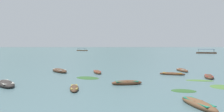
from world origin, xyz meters
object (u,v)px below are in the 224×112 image
(rowboat_1, at_px, (209,77))
(ferry_1, at_px, (206,53))
(rowboat_6, at_px, (127,83))
(rowboat_5, at_px, (59,71))
(rowboat_7, at_px, (74,88))
(rowboat_9, at_px, (6,84))
(rowboat_2, at_px, (97,72))
(rowboat_3, at_px, (182,70))
(rowboat_4, at_px, (198,104))
(ferry_0, at_px, (82,50))
(rowboat_8, at_px, (172,74))

(rowboat_1, relative_size, ferry_1, 0.31)
(rowboat_6, relative_size, ferry_1, 0.31)
(rowboat_6, bearing_deg, rowboat_5, 139.48)
(rowboat_7, bearing_deg, ferry_1, 63.88)
(rowboat_7, bearing_deg, rowboat_9, 171.67)
(rowboat_2, height_order, rowboat_7, rowboat_2)
(rowboat_3, xyz_separation_m, rowboat_4, (-3.72, -18.52, -0.00))
(rowboat_2, bearing_deg, rowboat_6, -61.44)
(rowboat_3, height_order, rowboat_6, rowboat_6)
(rowboat_3, bearing_deg, rowboat_6, -126.07)
(rowboat_6, bearing_deg, ferry_0, 105.45)
(rowboat_1, height_order, rowboat_2, rowboat_2)
(rowboat_1, distance_m, ferry_0, 150.63)
(rowboat_5, bearing_deg, rowboat_4, -46.55)
(rowboat_1, relative_size, rowboat_8, 0.94)
(rowboat_8, distance_m, ferry_0, 147.19)
(rowboat_9, bearing_deg, rowboat_6, 8.26)
(rowboat_4, xyz_separation_m, rowboat_7, (-9.34, 4.22, -0.04))
(rowboat_2, bearing_deg, ferry_1, 61.18)
(rowboat_5, relative_size, ferry_0, 0.40)
(rowboat_4, bearing_deg, rowboat_1, 66.39)
(rowboat_4, bearing_deg, rowboat_6, 123.79)
(rowboat_6, bearing_deg, ferry_1, 65.57)
(rowboat_2, height_order, rowboat_5, rowboat_5)
(rowboat_4, xyz_separation_m, rowboat_9, (-16.53, 5.27, 0.02))
(rowboat_3, xyz_separation_m, rowboat_8, (-2.37, -4.15, -0.03))
(rowboat_3, xyz_separation_m, rowboat_6, (-8.40, -11.53, 0.00))
(rowboat_8, bearing_deg, rowboat_1, -30.11)
(rowboat_8, bearing_deg, ferry_0, 108.48)
(rowboat_2, xyz_separation_m, ferry_0, (-36.26, 138.96, 0.28))
(rowboat_8, bearing_deg, ferry_1, 67.11)
(ferry_0, bearing_deg, rowboat_2, -75.37)
(rowboat_1, height_order, ferry_0, ferry_0)
(rowboat_7, bearing_deg, ferry_0, 103.51)
(rowboat_3, height_order, ferry_1, ferry_1)
(rowboat_5, relative_size, rowboat_9, 1.03)
(rowboat_7, xyz_separation_m, ferry_1, (46.16, 94.15, 0.32))
(rowboat_3, height_order, rowboat_7, rowboat_3)
(ferry_1, bearing_deg, ferry_0, 145.90)
(rowboat_7, relative_size, ferry_0, 0.32)
(rowboat_3, xyz_separation_m, rowboat_5, (-18.62, -2.79, 0.04))
(rowboat_3, distance_m, rowboat_4, 18.89)
(rowboat_4, distance_m, ferry_0, 160.50)
(rowboat_2, xyz_separation_m, rowboat_9, (-7.48, -9.74, 0.03))
(rowboat_7, distance_m, ferry_1, 104.86)
(rowboat_5, bearing_deg, rowboat_9, -98.79)
(rowboat_2, relative_size, ferry_0, 0.32)
(rowboat_7, xyz_separation_m, rowboat_9, (-7.18, 1.05, 0.07))
(rowboat_7, bearing_deg, rowboat_4, -24.32)
(rowboat_4, relative_size, rowboat_9, 0.92)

